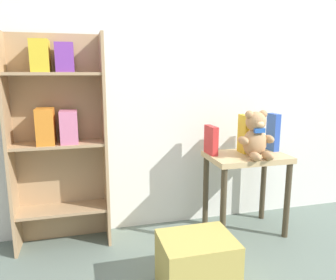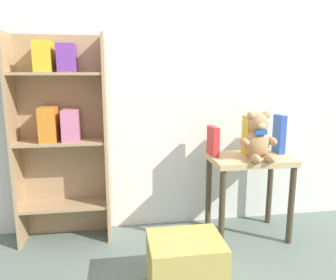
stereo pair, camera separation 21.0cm
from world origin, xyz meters
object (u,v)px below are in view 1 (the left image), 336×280
bookshelf_side (58,130)px  book_standing_red (211,140)px  display_table (246,170)px  book_standing_blue (273,132)px  storage_bin (197,264)px  teddy_bear (256,136)px  book_standing_yellow (244,134)px

bookshelf_side → book_standing_red: (0.98, -0.09, -0.10)m
display_table → book_standing_blue: size_ratio=2.13×
book_standing_red → storage_bin: (-0.31, -0.61, -0.51)m
display_table → teddy_bear: size_ratio=1.81×
bookshelf_side → storage_bin: bookshelf_side is taller
book_standing_red → storage_bin: size_ratio=0.52×
display_table → storage_bin: size_ratio=1.51×
teddy_bear → book_standing_red: size_ratio=1.60×
book_standing_red → book_standing_yellow: bearing=-7.4°
bookshelf_side → display_table: 1.26m
teddy_bear → book_standing_yellow: (-0.01, 0.14, -0.01)m
book_standing_yellow → storage_bin: bearing=-133.6°
bookshelf_side → book_standing_red: bearing=-5.1°
book_standing_red → book_standing_blue: size_ratio=0.74×
book_standing_red → book_standing_blue: (0.46, -0.01, 0.03)m
bookshelf_side → book_standing_red: bookshelf_side is taller
teddy_bear → book_standing_blue: bearing=34.3°
teddy_bear → book_standing_red: teddy_bear is taller
book_standing_yellow → book_standing_blue: bearing=1.7°
bookshelf_side → book_standing_yellow: (1.22, -0.11, -0.06)m
bookshelf_side → storage_bin: (0.67, -0.69, -0.61)m
storage_bin → book_standing_blue: bearing=37.6°
teddy_bear → book_standing_red: bearing=146.5°
display_table → book_standing_red: bearing=161.7°
book_standing_blue → storage_bin: size_ratio=0.71×
display_table → book_standing_blue: 0.34m
teddy_bear → book_standing_yellow: size_ratio=1.17×
bookshelf_side → book_standing_blue: bearing=-3.9°
book_standing_yellow → book_standing_blue: (0.23, 0.01, -0.00)m
book_standing_blue → book_standing_yellow: bearing=-180.0°
display_table → storage_bin: bearing=-135.7°
bookshelf_side → book_standing_yellow: bookshelf_side is taller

